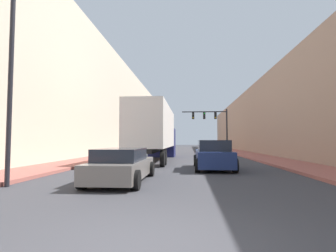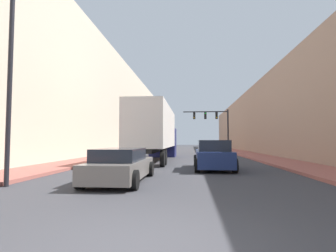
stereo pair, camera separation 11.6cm
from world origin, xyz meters
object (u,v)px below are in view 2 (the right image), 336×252
Objects in this scene: semi_truck at (156,132)px; street_lamp at (11,46)px; sedan_car at (121,165)px; traffic_signal_gantry at (215,122)px; suv_car at (213,155)px.

street_lamp is at bearing -105.60° from semi_truck.
traffic_signal_gantry is (5.82, 24.58, 3.44)m from sedan_car.
suv_car is 0.58× the size of street_lamp.
semi_truck is 14.87m from traffic_signal_gantry.
traffic_signal_gantry is (1.95, 19.88, 3.30)m from suv_car.
traffic_signal_gantry is 0.76× the size of street_lamp.
sedan_car is 5.74m from street_lamp.
street_lamp is at bearing -109.94° from traffic_signal_gantry.
street_lamp is (-9.42, -25.97, 0.81)m from traffic_signal_gantry.
sedan_car is (0.12, -11.06, -1.64)m from semi_truck.
sedan_car is 25.49m from traffic_signal_gantry.
street_lamp is (-3.48, -12.45, 2.61)m from semi_truck.
semi_truck is at bearing 74.40° from street_lamp.
suv_car is (3.99, -6.37, -1.50)m from semi_truck.
semi_truck reaches higher than sedan_car.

